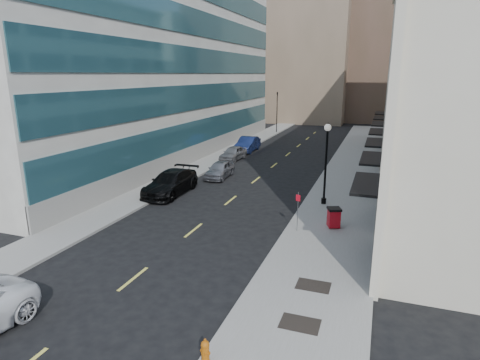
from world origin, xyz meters
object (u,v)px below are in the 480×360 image
Objects in this scene: fire_hydrant at (205,352)px; sign_post at (298,206)px; car_silver_sedan at (220,170)px; lamppost at (326,157)px; car_black_pickup at (171,183)px; car_blue_sedan at (248,144)px; car_grey_sedan at (233,153)px; trash_bin at (334,217)px; traffic_signal at (277,95)px; urn_planter at (375,190)px.

fire_hydrant is 0.39× the size of sign_post.
car_silver_sedan is 11.02m from lamppost.
car_black_pickup reaches higher than car_blue_sedan.
trash_bin is at bearing -48.68° from car_grey_sedan.
sign_post is at bearing -169.68° from trash_bin.
trash_bin is at bearing 97.50° from fire_hydrant.
traffic_signal is 33.79m from urn_planter.
car_silver_sedan is at bearing 173.24° from urn_planter.
traffic_signal is 1.65× the size of car_grey_sedan.
trash_bin is (12.36, -21.23, -0.06)m from car_blue_sedan.
fire_hydrant is at bearing -93.69° from lamppost.
car_silver_sedan is 0.82× the size of car_blue_sedan.
trash_bin is 0.21× the size of lamppost.
sign_post reaches higher than car_blue_sedan.
trash_bin is 7.69m from urn_planter.
lamppost is (1.10, 17.04, 2.83)m from fire_hydrant.
sign_post is (10.38, -17.40, 0.89)m from car_grey_sedan.
car_grey_sedan is (0.12, -5.03, -0.12)m from car_blue_sedan.
car_black_pickup is 11.40m from sign_post.
fire_hydrant is (10.80, -50.00, -5.14)m from traffic_signal.
car_grey_sedan is (0.82, -21.00, -4.99)m from traffic_signal.
traffic_signal is 1.26× the size of lamppost.
car_grey_sedan is 20.28m from sign_post.
urn_planter is (3.91, 8.61, -1.05)m from sign_post.
fire_hydrant is at bearing -102.01° from urn_planter.
urn_planter is at bearing -9.05° from car_silver_sedan.
traffic_signal is at bearing 122.32° from sign_post.
car_black_pickup is 1.40× the size of car_silver_sedan.
traffic_signal is at bearing 90.51° from car_black_pickup.
urn_planter is (3.20, 3.17, -2.84)m from lamppost.
sign_post is (10.49, -4.40, 0.76)m from car_black_pickup.
car_grey_sedan is at bearing 136.89° from sign_post.
car_blue_sedan reaches higher than car_silver_sedan.
car_grey_sedan is 16.77m from urn_planter.
traffic_signal is at bearing 116.88° from urn_planter.
car_black_pickup reaches higher than trash_bin.
car_silver_sedan is 0.76× the size of lamppost.
trash_bin is (13.06, -37.20, -4.94)m from traffic_signal.
traffic_signal reaches higher than car_blue_sedan.
trash_bin is 1.71× the size of urn_planter.
car_silver_sedan is 4.76× the size of fire_hydrant.
sign_post is at bearing -54.95° from car_grey_sedan.
urn_planter is at bearing -45.08° from car_blue_sedan.
sign_post reaches higher than car_grey_sedan.
car_blue_sedan is 0.92× the size of lamppost.
car_grey_sedan is 20.31m from trash_bin.
traffic_signal is at bearing 119.71° from fire_hydrant.
urn_planter is at bearing 81.66° from sign_post.
car_grey_sedan is 16.53m from lamppost.
fire_hydrant is 11.66m from sign_post.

